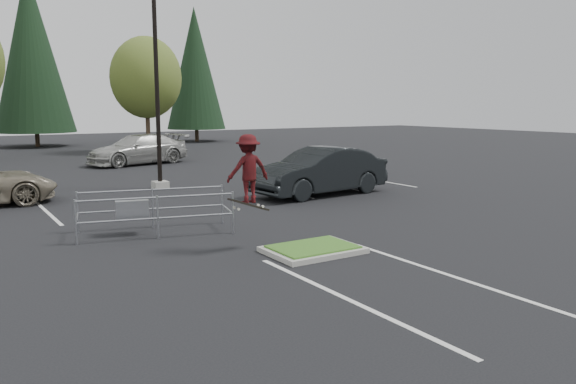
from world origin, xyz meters
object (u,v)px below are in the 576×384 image
car_r_charc (320,171)px  cart_corral (137,208)px  car_r_black (316,162)px  light_pole (157,79)px  skateboarder (248,169)px  conif_b (31,51)px  decid_c (146,80)px  car_far_silver (139,149)px  conif_c (195,69)px

car_r_charc → cart_corral: bearing=-75.7°
car_r_charc → car_r_black: car_r_charc is taller
light_pole → cart_corral: light_pole is taller
skateboarder → conif_b: bearing=-89.2°
light_pole → decid_c: bearing=72.9°
conif_b → skateboarder: 39.95m
skateboarder → car_r_black: 14.17m
cart_corral → decid_c: bearing=84.6°
skateboarder → car_far_silver: 21.41m
car_r_black → decid_c: bearing=163.8°
skateboarder → car_r_black: (9.43, 10.50, -1.23)m
decid_c → conif_c: bearing=50.4°
cart_corral → skateboarder: (1.75, -3.11, 1.26)m
decid_c → car_far_silver: 9.52m
conif_b → cart_corral: bearing=-94.6°
car_r_charc → light_pole: bearing=-141.9°
decid_c → car_r_black: decid_c is taller
conif_b → car_far_silver: 19.96m
conif_b → conif_c: size_ratio=1.16×
conif_c → car_r_charc: 34.18m
conif_c → cart_corral: (-16.95, -35.39, -6.12)m
car_far_silver → cart_corral: bearing=-31.9°
car_r_charc → car_r_black: bearing=141.0°
light_pole → car_r_charc: bearing=-46.7°
decid_c → light_pole: bearing=-107.1°
car_r_black → car_r_charc: bearing=-57.0°
car_far_silver → car_r_black: bearing=13.3°
conif_b → skateboarder: conif_b is taller
light_pole → decid_c: size_ratio=1.21×
decid_c → car_far_silver: bearing=-112.2°
decid_c → skateboarder: bearing=-104.0°
skateboarder → conif_c: bearing=-109.0°
conif_b → conif_c: (14.00, -1.00, -1.00)m
conif_b → cart_corral: size_ratio=3.35×
light_pole → car_far_silver: (2.30, 10.00, -3.68)m
conif_b → conif_c: bearing=-4.1°
conif_b → car_r_charc: 34.60m
light_pole → decid_c: 18.67m
car_r_charc → car_r_black: size_ratio=1.26×
conif_b → car_r_black: conif_b is taller
cart_corral → car_r_black: 13.40m
conif_c → skateboarder: 41.68m
skateboarder → car_far_silver: skateboarder is taller
cart_corral → car_r_charc: car_r_charc is taller
decid_c → conif_c: 12.65m
car_r_charc → car_far_silver: car_r_charc is taller
cart_corral → skateboarder: skateboarder is taller
conif_c → cart_corral: 39.71m
conif_c → cart_corral: size_ratio=2.89×
decid_c → conif_b: bearing=119.3°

